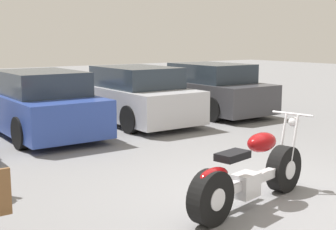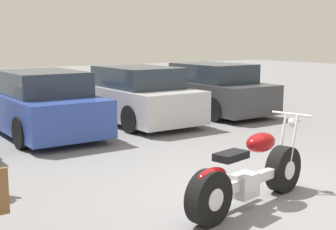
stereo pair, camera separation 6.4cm
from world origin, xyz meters
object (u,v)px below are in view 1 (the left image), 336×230
(parked_car_dark_grey, at_px, (207,90))
(motorcycle, at_px, (250,175))
(parked_car_silver, at_px, (132,96))
(parked_car_blue, at_px, (38,105))

(parked_car_dark_grey, bearing_deg, motorcycle, -125.81)
(parked_car_silver, height_order, parked_car_dark_grey, same)
(parked_car_blue, height_order, parked_car_silver, same)
(parked_car_silver, bearing_deg, parked_car_blue, -177.60)
(parked_car_dark_grey, bearing_deg, parked_car_silver, -178.80)
(parked_car_blue, distance_m, parked_car_silver, 2.52)
(motorcycle, xyz_separation_m, parked_car_dark_grey, (4.48, 6.21, 0.25))
(motorcycle, relative_size, parked_car_silver, 0.55)
(parked_car_blue, relative_size, parked_car_dark_grey, 1.00)
(motorcycle, relative_size, parked_car_dark_grey, 0.55)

